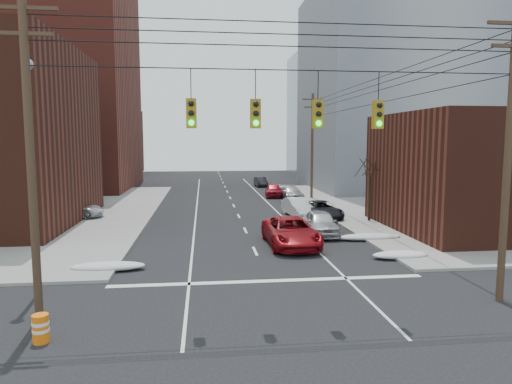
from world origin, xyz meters
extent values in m
plane|color=black|center=(0.00, 0.00, 0.00)|extent=(160.00, 160.00, 0.00)
cube|color=maroon|center=(-24.00, 48.00, 15.00)|extent=(24.00, 20.00, 30.00)
cube|color=#461E15|center=(-26.00, 74.00, 6.00)|extent=(22.00, 18.00, 12.00)
cube|color=gray|center=(22.00, 44.00, 12.50)|extent=(22.00, 20.00, 25.00)
cube|color=gray|center=(24.00, 70.00, 11.00)|extent=(20.00, 18.00, 22.00)
cube|color=#461E15|center=(18.00, 16.00, 4.00)|extent=(16.00, 12.00, 8.00)
cylinder|color=#473323|center=(-8.50, 3.00, 5.50)|extent=(0.28, 0.28, 11.00)
cube|color=#473323|center=(-8.50, 3.00, 10.40)|extent=(2.20, 0.12, 0.12)
cube|color=#473323|center=(-8.50, 3.00, 9.60)|extent=(1.80, 0.12, 0.12)
cylinder|color=#473323|center=(8.50, 3.00, 5.50)|extent=(0.28, 0.28, 11.00)
cylinder|color=#473323|center=(8.50, 34.00, 5.50)|extent=(0.28, 0.28, 11.00)
cube|color=#473323|center=(8.50, 34.00, 10.40)|extent=(2.20, 0.12, 0.12)
cube|color=#473323|center=(8.50, 34.00, 9.60)|extent=(1.80, 0.12, 0.12)
cylinder|color=black|center=(0.00, 3.00, 8.60)|extent=(17.00, 0.04, 0.04)
cylinder|color=black|center=(-3.20, 3.00, 8.10)|extent=(0.03, 0.03, 1.00)
cube|color=olive|center=(-3.20, 3.00, 7.10)|extent=(0.35, 0.30, 1.00)
sphere|color=black|center=(-3.20, 2.83, 7.42)|extent=(0.20, 0.20, 0.20)
sphere|color=black|center=(-3.20, 2.83, 7.10)|extent=(0.20, 0.20, 0.20)
sphere|color=#0CE526|center=(-3.20, 2.83, 6.78)|extent=(0.20, 0.20, 0.20)
cylinder|color=black|center=(-1.00, 3.00, 8.10)|extent=(0.03, 0.03, 1.00)
cube|color=olive|center=(-1.00, 3.00, 7.10)|extent=(0.35, 0.30, 1.00)
sphere|color=black|center=(-1.00, 2.83, 7.42)|extent=(0.20, 0.20, 0.20)
sphere|color=black|center=(-1.00, 2.83, 7.10)|extent=(0.20, 0.20, 0.20)
sphere|color=#0CE526|center=(-1.00, 2.83, 6.78)|extent=(0.20, 0.20, 0.20)
cylinder|color=black|center=(1.20, 3.00, 8.10)|extent=(0.03, 0.03, 1.00)
cube|color=olive|center=(1.20, 3.00, 7.10)|extent=(0.35, 0.30, 1.00)
sphere|color=black|center=(1.20, 2.83, 7.42)|extent=(0.20, 0.20, 0.20)
sphere|color=black|center=(1.20, 2.83, 7.10)|extent=(0.20, 0.20, 0.20)
sphere|color=#0CE526|center=(1.20, 2.83, 6.78)|extent=(0.20, 0.20, 0.20)
cylinder|color=black|center=(3.40, 3.00, 8.10)|extent=(0.03, 0.03, 1.00)
cube|color=olive|center=(3.40, 3.00, 7.10)|extent=(0.35, 0.30, 1.00)
sphere|color=black|center=(3.40, 2.83, 7.42)|extent=(0.20, 0.20, 0.20)
sphere|color=black|center=(3.40, 2.83, 7.10)|extent=(0.20, 0.20, 0.20)
sphere|color=#0CE526|center=(3.40, 2.83, 6.78)|extent=(0.20, 0.20, 0.20)
cylinder|color=gray|center=(-9.50, 6.00, 4.50)|extent=(0.18, 0.18, 9.00)
sphere|color=gray|center=(-9.50, 6.00, 9.10)|extent=(0.44, 0.44, 0.44)
cylinder|color=black|center=(9.60, 20.00, 1.75)|extent=(0.20, 0.20, 3.50)
cylinder|color=black|center=(9.98, 20.12, 4.07)|extent=(0.27, 0.82, 1.19)
cylinder|color=black|center=(9.82, 20.57, 4.16)|extent=(1.17, 0.54, 1.38)
cylinder|color=black|center=(9.17, 20.74, 4.19)|extent=(1.44, 1.00, 1.48)
cylinder|color=black|center=(9.20, 20.06, 4.07)|extent=(0.17, 0.84, 1.19)
cylinder|color=black|center=(9.15, 19.58, 4.16)|extent=(0.82, 0.99, 1.40)
cylinder|color=black|center=(9.66, 19.15, 4.19)|extent=(1.74, 0.21, 1.43)
cylinder|color=black|center=(9.93, 19.77, 4.07)|extent=(0.48, 0.73, 1.20)
ellipsoid|color=silver|center=(-7.40, 9.00, 0.21)|extent=(3.50, 1.08, 0.42)
ellipsoid|color=silver|center=(7.40, 9.50, 0.21)|extent=(3.00, 1.08, 0.42)
ellipsoid|color=silver|center=(7.40, 14.00, 0.21)|extent=(4.00, 1.08, 0.42)
imported|color=maroon|center=(2.24, 13.09, 0.83)|extent=(2.88, 6.05, 1.67)
imported|color=#BABABF|center=(4.80, 15.99, 0.79)|extent=(2.08, 4.73, 1.58)
imported|color=silver|center=(4.80, 23.35, 0.74)|extent=(2.07, 4.64, 1.48)
imported|color=black|center=(6.40, 22.04, 0.70)|extent=(3.00, 5.32, 1.40)
imported|color=#AFAFB4|center=(6.40, 34.39, 0.67)|extent=(2.19, 4.76, 1.35)
imported|color=maroon|center=(4.80, 36.48, 0.74)|extent=(2.18, 4.49, 1.48)
imported|color=black|center=(4.80, 47.78, 0.64)|extent=(1.59, 3.95, 1.28)
imported|color=white|center=(-15.85, 22.10, 0.78)|extent=(4.05, 2.79, 1.26)
imported|color=silver|center=(-13.02, 23.85, 0.80)|extent=(4.75, 2.32, 1.30)
imported|color=#A7A7AC|center=(-18.53, 25.76, 0.86)|extent=(4.40, 2.28, 1.43)
cylinder|color=orange|center=(-7.84, 1.22, 0.44)|extent=(0.63, 0.63, 0.88)
cylinder|color=white|center=(-7.84, 1.22, 0.62)|extent=(0.64, 0.64, 0.11)
cylinder|color=white|center=(-7.84, 1.22, 0.40)|extent=(0.64, 0.64, 0.11)
camera|label=1|loc=(-2.81, -12.86, 6.19)|focal=32.00mm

